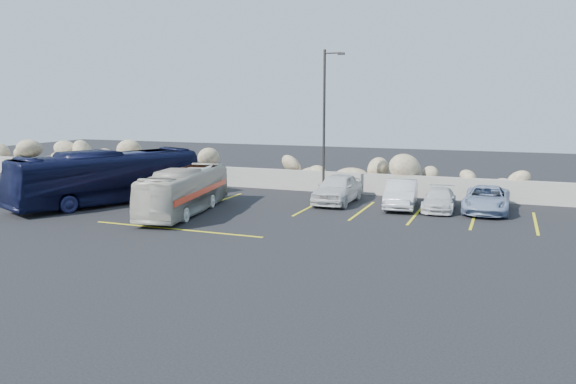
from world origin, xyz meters
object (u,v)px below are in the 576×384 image
(tour_coach, at_px, (108,177))
(car_a, at_px, (337,189))
(lamppost, at_px, (325,120))
(car_c, at_px, (439,200))
(car_d, at_px, (486,199))
(vintage_bus, at_px, (185,191))
(car_b, at_px, (401,194))

(tour_coach, height_order, car_a, tour_coach)
(lamppost, distance_m, car_c, 7.34)
(car_c, bearing_deg, lamppost, 168.86)
(tour_coach, xyz_separation_m, car_d, (18.51, 4.77, -0.77))
(tour_coach, bearing_deg, car_c, 37.89)
(vintage_bus, height_order, car_d, vintage_bus)
(vintage_bus, xyz_separation_m, tour_coach, (-5.08, 0.73, 0.32))
(car_c, bearing_deg, car_b, 176.89)
(lamppost, xyz_separation_m, car_c, (6.22, -0.98, -3.76))
(car_b, bearing_deg, car_d, -0.95)
(lamppost, bearing_deg, car_b, -12.35)
(tour_coach, xyz_separation_m, car_c, (16.33, 4.41, -0.86))
(vintage_bus, relative_size, car_c, 2.11)
(lamppost, bearing_deg, vintage_bus, -129.46)
(car_b, bearing_deg, car_a, 173.02)
(vintage_bus, distance_m, car_c, 12.38)
(vintage_bus, height_order, car_c, vintage_bus)
(car_b, bearing_deg, car_c, -6.62)
(car_c, bearing_deg, car_d, 7.38)
(vintage_bus, relative_size, car_a, 1.71)
(car_c, relative_size, car_d, 0.82)
(car_d, bearing_deg, car_c, -169.83)
(tour_coach, distance_m, car_a, 12.01)
(lamppost, relative_size, car_c, 2.18)
(car_a, height_order, car_d, car_a)
(car_b, xyz_separation_m, car_d, (4.05, 0.34, -0.07))
(car_a, distance_m, car_d, 7.41)
(vintage_bus, relative_size, car_b, 1.85)
(vintage_bus, height_order, car_a, vintage_bus)
(car_b, relative_size, car_c, 1.14)
(car_b, xyz_separation_m, car_c, (1.87, -0.03, -0.16))
(vintage_bus, distance_m, tour_coach, 5.14)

